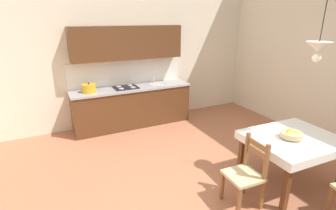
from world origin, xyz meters
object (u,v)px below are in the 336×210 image
at_px(dining_chair_tv_side, 246,174).
at_px(fruit_bowl, 291,135).
at_px(dining_table, 293,145).
at_px(pendant_lamp, 318,48).
at_px(kitchen_cabinetry, 131,89).

height_order(dining_chair_tv_side, fruit_bowl, dining_chair_tv_side).
xyz_separation_m(dining_table, dining_chair_tv_side, (-0.92, -0.08, -0.19)).
relative_size(fruit_bowl, pendant_lamp, 0.37).
relative_size(dining_chair_tv_side, pendant_lamp, 1.16).
xyz_separation_m(kitchen_cabinetry, pendant_lamp, (1.52, -3.20, 1.14)).
bearing_deg(fruit_bowl, dining_table, 10.88).
height_order(dining_table, fruit_bowl, fruit_bowl).
height_order(fruit_bowl, pendant_lamp, pendant_lamp).
distance_m(dining_table, pendant_lamp, 1.37).
bearing_deg(kitchen_cabinetry, dining_table, -66.24).
bearing_deg(fruit_bowl, pendant_lamp, -5.28).
bearing_deg(kitchen_cabinetry, fruit_bowl, -67.72).
bearing_deg(dining_table, kitchen_cabinetry, 113.76).
bearing_deg(pendant_lamp, dining_chair_tv_side, -177.89).
height_order(kitchen_cabinetry, pendant_lamp, pendant_lamp).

